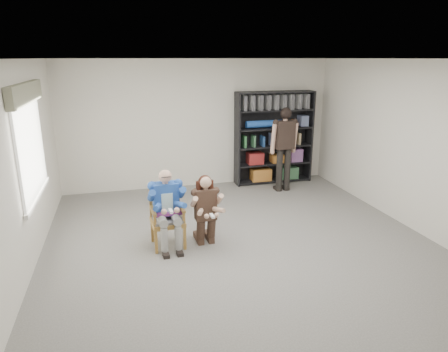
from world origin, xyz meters
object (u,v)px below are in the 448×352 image
object	(u,v)px
seated_man	(167,209)
standing_man	(284,150)
armchair	(167,217)
kneeling_woman	(206,211)
bookshelf	(274,138)

from	to	relation	value
seated_man	standing_man	size ratio (longest dim) A/B	0.68
seated_man	standing_man	world-z (taller)	standing_man
standing_man	seated_man	bearing A→B (deg)	-146.14
seated_man	armchair	bearing A→B (deg)	0.00
armchair	standing_man	xyz separation A→B (m)	(2.78, 2.05, 0.43)
kneeling_woman	bookshelf	bearing A→B (deg)	49.13
bookshelf	kneeling_woman	bearing A→B (deg)	-128.12
armchair	standing_man	bearing A→B (deg)	33.62
bookshelf	standing_man	xyz separation A→B (m)	(-0.03, -0.67, -0.14)
armchair	standing_man	size ratio (longest dim) A/B	0.52
seated_man	kneeling_woman	world-z (taller)	seated_man
armchair	seated_man	size ratio (longest dim) A/B	0.77
armchair	kneeling_woman	xyz separation A→B (m)	(0.58, -0.12, 0.09)
standing_man	bookshelf	bearing A→B (deg)	85.01
armchair	kneeling_woman	bearing A→B (deg)	-14.44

